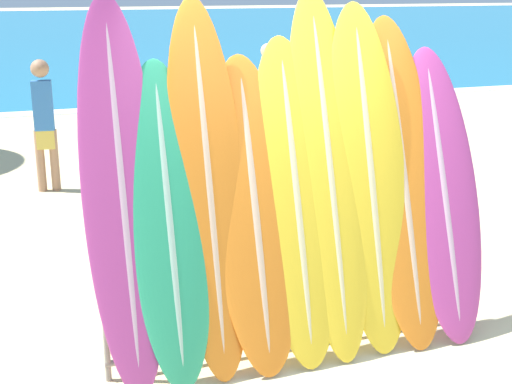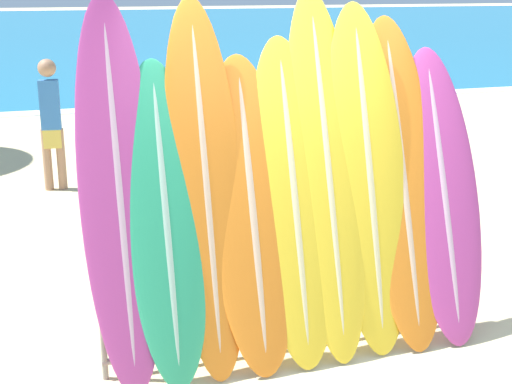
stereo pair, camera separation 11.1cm
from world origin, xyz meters
TOP-DOWN VIEW (x-y plane):
  - ground_plane at (0.00, 0.00)m, footprint 160.00×160.00m
  - ocean_water at (0.00, 40.15)m, footprint 120.00×60.00m
  - surfboard_rack at (-0.29, 0.24)m, footprint 2.65×0.04m
  - surfboard_slot_0 at (-1.43, 0.31)m, footprint 0.50×0.77m
  - surfboard_slot_1 at (-1.15, 0.24)m, footprint 0.52×0.71m
  - surfboard_slot_2 at (-0.87, 0.30)m, footprint 0.51×0.76m
  - surfboard_slot_3 at (-0.58, 0.25)m, footprint 0.59×0.76m
  - surfboard_slot_4 at (-0.27, 0.27)m, footprint 0.56×0.79m
  - surfboard_slot_5 at (-0.01, 0.31)m, footprint 0.53×0.89m
  - surfboard_slot_6 at (0.30, 0.30)m, footprint 0.58×0.80m
  - surfboard_slot_7 at (0.57, 0.30)m, footprint 0.59×0.86m
  - surfboard_slot_8 at (0.88, 0.26)m, footprint 0.59×0.81m
  - person_near_water at (-0.61, 5.37)m, footprint 0.21×0.26m
  - person_mid_beach at (1.66, 6.14)m, footprint 0.25×0.29m
  - person_far_left at (0.99, 2.79)m, footprint 0.21×0.27m
  - person_far_right at (-1.67, 5.03)m, footprint 0.28×0.22m

SIDE VIEW (x-z plane):
  - ground_plane at x=0.00m, z-range 0.00..0.00m
  - ocean_water at x=0.00m, z-range 0.00..0.01m
  - surfboard_rack at x=-0.29m, z-range 0.04..0.96m
  - person_near_water at x=-0.61m, z-range 0.07..1.62m
  - person_far_left at x=0.99m, z-range 0.07..1.65m
  - person_far_right at x=-1.67m, z-range 0.08..1.72m
  - person_mid_beach at x=1.66m, z-range 0.08..1.74m
  - surfboard_slot_1 at x=-1.15m, z-range 0.00..2.07m
  - surfboard_slot_3 at x=-0.58m, z-range 0.00..2.08m
  - surfboard_slot_8 at x=0.88m, z-range 0.00..2.08m
  - surfboard_slot_4 at x=-0.27m, z-range 0.00..2.19m
  - surfboard_slot_7 at x=0.57m, z-range 0.00..2.30m
  - surfboard_slot_6 at x=0.30m, z-range 0.00..2.41m
  - surfboard_slot_2 at x=-0.87m, z-range 0.00..2.45m
  - surfboard_slot_0 at x=-1.43m, z-range 0.00..2.47m
  - surfboard_slot_5 at x=-0.01m, z-range 0.00..2.49m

